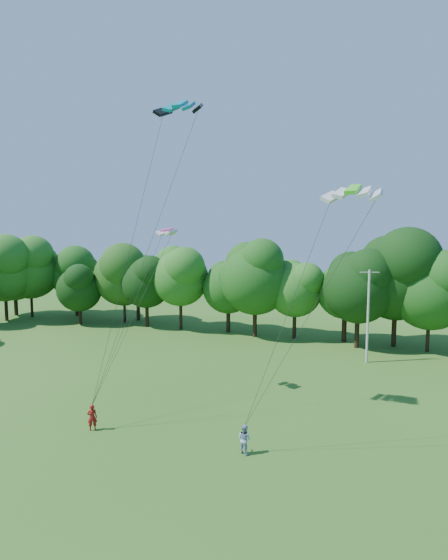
% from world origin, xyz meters
% --- Properties ---
extents(utility_pole, '(1.71, 0.68, 8.94)m').
position_xyz_m(utility_pole, '(6.07, 31.36, 4.57)').
color(utility_pole, '#B6B7AD').
rests_on(utility_pole, ground).
extents(kite_flyer_left, '(0.73, 0.69, 1.67)m').
position_xyz_m(kite_flyer_left, '(-7.69, 8.85, 0.83)').
color(kite_flyer_left, maroon).
rests_on(kite_flyer_left, ground).
extents(kite_flyer_right, '(0.98, 0.88, 1.67)m').
position_xyz_m(kite_flyer_right, '(2.10, 10.24, 0.84)').
color(kite_flyer_right, '#97AAD1').
rests_on(kite_flyer_right, ground).
extents(kite_teal, '(3.18, 1.66, 0.79)m').
position_xyz_m(kite_teal, '(-3.80, 13.48, 20.57)').
color(kite_teal, '#047D95').
rests_on(kite_teal, ground).
extents(kite_green, '(3.16, 1.68, 0.65)m').
position_xyz_m(kite_green, '(7.24, 12.69, 14.67)').
color(kite_green, '#45D820').
rests_on(kite_green, ground).
extents(kite_pink, '(1.97, 1.46, 0.29)m').
position_xyz_m(kite_pink, '(-6.82, 16.45, 12.61)').
color(kite_pink, '#F143AA').
rests_on(kite_pink, ground).
extents(tree_back_west, '(8.92, 8.92, 12.97)m').
position_xyz_m(tree_back_west, '(-26.99, 36.93, 8.10)').
color(tree_back_west, '#362415').
rests_on(tree_back_west, ground).
extents(tree_back_center, '(8.21, 8.21, 11.94)m').
position_xyz_m(tree_back_center, '(4.38, 36.60, 7.46)').
color(tree_back_center, '#312413').
rests_on(tree_back_center, ground).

